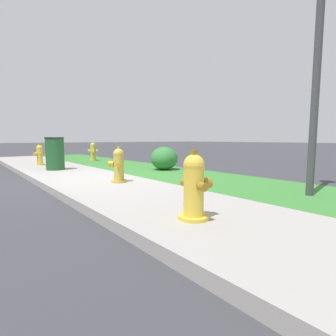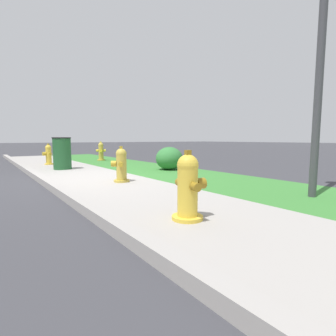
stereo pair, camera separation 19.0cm
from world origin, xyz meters
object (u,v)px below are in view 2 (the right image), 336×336
(fire_hydrant_by_grass_verge, at_px, (121,165))
(fire_hydrant_mid_block, at_px, (101,151))
(fire_hydrant_far_end, at_px, (48,155))
(shrub_bush_near_lamp, at_px, (169,158))
(trash_bin, at_px, (62,153))
(fire_hydrant_near_corner, at_px, (188,187))

(fire_hydrant_by_grass_verge, distance_m, fire_hydrant_mid_block, 5.60)
(fire_hydrant_far_end, relative_size, shrub_bush_near_lamp, 0.94)
(fire_hydrant_far_end, xyz_separation_m, trash_bin, (1.68, 0.03, 0.12))
(fire_hydrant_near_corner, height_order, fire_hydrant_by_grass_verge, fire_hydrant_near_corner)
(fire_hydrant_far_end, height_order, shrub_bush_near_lamp, fire_hydrant_far_end)
(fire_hydrant_far_end, bearing_deg, fire_hydrant_near_corner, 171.94)
(fire_hydrant_near_corner, distance_m, fire_hydrant_mid_block, 8.30)
(fire_hydrant_by_grass_verge, bearing_deg, fire_hydrant_near_corner, -158.75)
(fire_hydrant_by_grass_verge, xyz_separation_m, trash_bin, (-2.99, -0.38, 0.11))
(fire_hydrant_near_corner, relative_size, fire_hydrant_mid_block, 0.98)
(fire_hydrant_near_corner, xyz_separation_m, fire_hydrant_far_end, (-7.33, 0.10, -0.02))
(fire_hydrant_by_grass_verge, height_order, fire_hydrant_far_end, fire_hydrant_by_grass_verge)
(fire_hydrant_near_corner, distance_m, fire_hydrant_far_end, 7.33)
(fire_hydrant_near_corner, bearing_deg, fire_hydrant_by_grass_verge, 177.82)
(fire_hydrant_by_grass_verge, bearing_deg, trash_bin, 39.48)
(fire_hydrant_by_grass_verge, relative_size, shrub_bush_near_lamp, 0.96)
(trash_bin, distance_m, shrub_bush_near_lamp, 3.03)
(fire_hydrant_mid_block, height_order, fire_hydrant_far_end, fire_hydrant_mid_block)
(fire_hydrant_by_grass_verge, relative_size, fire_hydrant_mid_block, 0.95)
(trash_bin, bearing_deg, fire_hydrant_far_end, -179.04)
(fire_hydrant_near_corner, height_order, fire_hydrant_mid_block, fire_hydrant_mid_block)
(fire_hydrant_near_corner, xyz_separation_m, fire_hydrant_mid_block, (-8.01, 2.20, 0.01))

